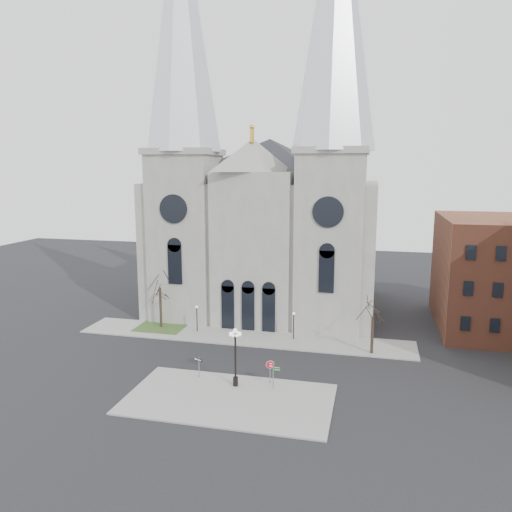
% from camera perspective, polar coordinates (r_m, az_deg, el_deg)
% --- Properties ---
extents(ground, '(160.00, 160.00, 0.00)m').
position_cam_1_polar(ground, '(50.60, -4.79, -13.26)').
color(ground, black).
rests_on(ground, ground).
extents(sidewalk_near, '(18.00, 10.00, 0.14)m').
position_cam_1_polar(sidewalk_near, '(45.41, -3.10, -15.99)').
color(sidewalk_near, gray).
rests_on(sidewalk_near, ground).
extents(sidewalk_far, '(40.00, 6.00, 0.14)m').
position_cam_1_polar(sidewalk_far, '(60.39, -1.48, -9.22)').
color(sidewalk_far, gray).
rests_on(sidewalk_far, ground).
extents(grass_patch, '(6.00, 5.00, 0.18)m').
position_cam_1_polar(grass_patch, '(64.85, -10.77, -8.01)').
color(grass_patch, '#304F22').
rests_on(grass_patch, ground).
extents(cathedral, '(33.00, 26.66, 54.00)m').
position_cam_1_polar(cathedral, '(68.55, 1.04, 8.78)').
color(cathedral, gray).
rests_on(cathedral, ground).
extents(bg_building_brick, '(14.00, 18.00, 14.00)m').
position_cam_1_polar(bg_building_brick, '(69.01, 25.97, -1.83)').
color(bg_building_brick, brown).
rests_on(bg_building_brick, ground).
extents(tree_left, '(3.20, 3.20, 7.50)m').
position_cam_1_polar(tree_left, '(63.38, -10.93, -3.28)').
color(tree_left, black).
rests_on(tree_left, ground).
extents(tree_right, '(3.20, 3.20, 6.00)m').
position_cam_1_polar(tree_right, '(55.28, 13.24, -6.54)').
color(tree_right, black).
rests_on(tree_right, ground).
extents(ped_lamp_left, '(0.32, 0.32, 3.26)m').
position_cam_1_polar(ped_lamp_left, '(61.90, -6.78, -6.60)').
color(ped_lamp_left, black).
rests_on(ped_lamp_left, sidewalk_far).
extents(ped_lamp_right, '(0.32, 0.32, 3.26)m').
position_cam_1_polar(ped_lamp_right, '(58.96, 4.33, -7.41)').
color(ped_lamp_right, black).
rests_on(ped_lamp_right, sidewalk_far).
extents(stop_sign, '(0.81, 0.09, 2.25)m').
position_cam_1_polar(stop_sign, '(47.49, 1.62, -12.53)').
color(stop_sign, slate).
rests_on(stop_sign, sidewalk_near).
extents(globe_lamp, '(1.39, 1.39, 5.53)m').
position_cam_1_polar(globe_lamp, '(46.30, -2.38, -10.68)').
color(globe_lamp, black).
rests_on(globe_lamp, sidewalk_near).
extents(one_way_sign, '(0.82, 0.38, 2.01)m').
position_cam_1_polar(one_way_sign, '(49.11, -6.54, -12.12)').
color(one_way_sign, slate).
rests_on(one_way_sign, sidewalk_near).
extents(street_name_sign, '(0.70, 0.11, 2.18)m').
position_cam_1_polar(street_name_sign, '(46.59, 2.09, -13.44)').
color(street_name_sign, slate).
rests_on(street_name_sign, sidewalk_near).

